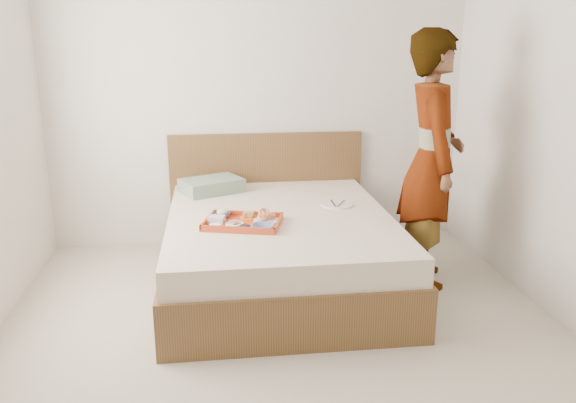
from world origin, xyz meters
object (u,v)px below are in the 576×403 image
Objects in this scene: bed at (279,249)px; dinner_plate at (337,205)px; person at (432,161)px; tray at (243,222)px.

dinner_plate reaches higher than bed.
person reaches higher than bed.
bed is 8.41× the size of dinner_plate.
dinner_plate is (0.72, 0.38, -0.02)m from tray.
dinner_plate is at bearing 81.01° from person.
bed is 1.25m from person.
dinner_plate is 0.76m from person.
bed is 0.55m from dinner_plate.
tray reaches higher than dinner_plate.
person is at bearing 21.63° from tray.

